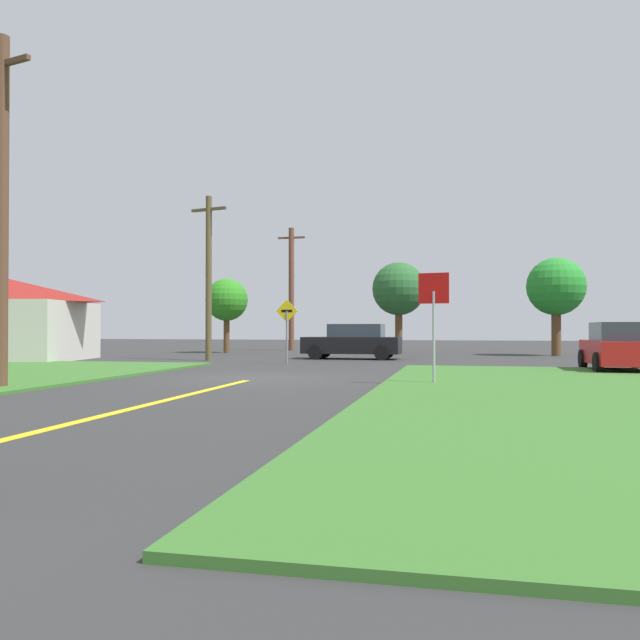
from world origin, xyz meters
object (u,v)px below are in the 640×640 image
(stop_sign, at_px, (434,306))
(utility_pole_far, at_px, (291,288))
(utility_pole_near, at_px, (1,208))
(car_on_crossroad, at_px, (619,347))
(utility_pole_mid, at_px, (209,275))
(direction_sign, at_px, (287,324))
(oak_tree_left, at_px, (399,289))
(car_approaching_junction, at_px, (353,342))
(pine_tree_center, at_px, (227,300))
(barn, at_px, (5,319))
(oak_tree_right, at_px, (556,287))

(stop_sign, height_order, utility_pole_far, utility_pole_far)
(stop_sign, bearing_deg, utility_pole_near, 26.82)
(car_on_crossroad, bearing_deg, utility_pole_mid, 76.19)
(direction_sign, bearing_deg, oak_tree_left, 74.11)
(car_approaching_junction, xyz_separation_m, pine_tree_center, (-8.36, 5.76, 2.24))
(utility_pole_near, bearing_deg, car_on_crossroad, 31.20)
(car_approaching_junction, distance_m, oak_tree_left, 7.69)
(car_on_crossroad, relative_size, utility_pole_near, 0.47)
(stop_sign, relative_size, utility_pole_mid, 0.39)
(utility_pole_mid, bearing_deg, utility_pole_near, -88.60)
(stop_sign, relative_size, utility_pole_near, 0.34)
(pine_tree_center, bearing_deg, direction_sign, -58.35)
(utility_pole_near, xyz_separation_m, barn, (-9.24, 11.80, -2.43))
(utility_pole_mid, relative_size, oak_tree_right, 1.43)
(utility_pole_near, bearing_deg, oak_tree_left, 72.93)
(car_on_crossroad, height_order, oak_tree_left, oak_tree_left)
(utility_pole_far, xyz_separation_m, pine_tree_center, (-2.54, -5.05, -1.01))
(car_on_crossroad, relative_size, utility_pole_far, 0.50)
(direction_sign, relative_size, oak_tree_left, 0.50)
(car_approaching_junction, relative_size, oak_tree_left, 0.87)
(car_approaching_junction, bearing_deg, oak_tree_left, -100.82)
(car_on_crossroad, xyz_separation_m, oak_tree_left, (-8.44, 13.84, 2.82))
(utility_pole_near, xyz_separation_m, direction_sign, (3.80, 11.53, -2.66))
(pine_tree_center, bearing_deg, utility_pole_near, -83.07)
(stop_sign, xyz_separation_m, direction_sign, (-6.08, 8.40, -0.39))
(car_on_crossroad, distance_m, direction_sign, 11.99)
(car_approaching_junction, bearing_deg, stop_sign, 108.74)
(car_approaching_junction, bearing_deg, utility_pole_far, -60.71)
(stop_sign, distance_m, barn, 21.00)
(car_approaching_junction, bearing_deg, barn, 17.70)
(stop_sign, xyz_separation_m, utility_pole_far, (-10.02, 23.96, 2.07))
(utility_pole_far, bearing_deg, oak_tree_right, -18.55)
(car_approaching_junction, xyz_separation_m, utility_pole_far, (-5.82, 10.82, 3.25))
(utility_pole_far, bearing_deg, direction_sign, -75.79)
(stop_sign, height_order, barn, barn)
(direction_sign, bearing_deg, utility_pole_mid, 153.96)
(oak_tree_left, height_order, pine_tree_center, oak_tree_left)
(stop_sign, distance_m, direction_sign, 10.37)
(car_approaching_junction, bearing_deg, pine_tree_center, -33.58)
(stop_sign, relative_size, utility_pole_far, 0.35)
(utility_pole_near, bearing_deg, stop_sign, 17.58)
(pine_tree_center, bearing_deg, car_approaching_junction, -34.59)
(oak_tree_left, bearing_deg, oak_tree_right, -9.64)
(stop_sign, xyz_separation_m, oak_tree_left, (-2.73, 20.15, 1.64))
(oak_tree_left, xyz_separation_m, barn, (-16.39, -11.48, -1.79))
(direction_sign, xyz_separation_m, barn, (-13.04, 0.27, 0.23))
(car_approaching_junction, bearing_deg, oak_tree_right, -148.98)
(utility_pole_mid, height_order, barn, utility_pole_mid)
(oak_tree_right, bearing_deg, car_on_crossroad, -89.10)
(car_on_crossroad, relative_size, oak_tree_left, 0.76)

